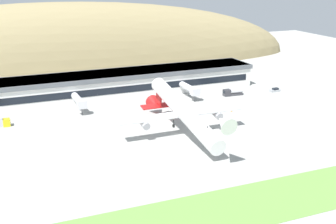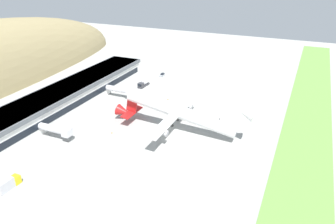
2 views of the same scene
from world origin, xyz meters
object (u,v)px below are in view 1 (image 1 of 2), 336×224
object	(u,v)px
service_car_1	(275,90)
traffic_cone_0	(124,119)
fuel_truck	(233,92)
jetway_1	(190,89)
terminal_building	(122,82)
cargo_airplane	(183,112)
traffic_cone_1	(232,111)
jetway_0	(79,101)

from	to	relation	value
service_car_1	traffic_cone_0	distance (m)	70.68
fuel_truck	jetway_1	bearing A→B (deg)	171.49
terminal_building	service_car_1	bearing A→B (deg)	-18.72
cargo_airplane	traffic_cone_1	size ratio (longest dim) A/B	95.27
jetway_0	traffic_cone_0	bearing A→B (deg)	-52.34
jetway_1	traffic_cone_1	distance (m)	22.94
jetway_0	service_car_1	bearing A→B (deg)	-3.21
jetway_0	traffic_cone_0	world-z (taller)	jetway_0
service_car_1	fuel_truck	world-z (taller)	fuel_truck
service_car_1	traffic_cone_0	size ratio (longest dim) A/B	7.99
cargo_airplane	fuel_truck	size ratio (longest dim) A/B	6.61
terminal_building	traffic_cone_0	world-z (taller)	terminal_building
jetway_0	traffic_cone_1	world-z (taller)	jetway_0
fuel_truck	traffic_cone_0	bearing A→B (deg)	-165.82
cargo_airplane	traffic_cone_0	distance (m)	26.30
terminal_building	fuel_truck	bearing A→B (deg)	-24.35
terminal_building	jetway_0	xyz separation A→B (m)	(-21.44, -15.87, -1.45)
terminal_building	service_car_1	world-z (taller)	terminal_building
cargo_airplane	jetway_1	bearing A→B (deg)	61.51
jetway_1	service_car_1	distance (m)	37.86
terminal_building	cargo_airplane	distance (m)	53.74
traffic_cone_0	service_car_1	bearing A→B (deg)	8.91
jetway_0	jetway_1	distance (m)	44.39
jetway_0	traffic_cone_1	bearing A→B (deg)	-23.18
service_car_1	traffic_cone_1	bearing A→B (deg)	-151.08
cargo_airplane	service_car_1	xyz separation A→B (m)	(57.91, 33.17, -7.12)
terminal_building	jetway_1	size ratio (longest dim) A/B	8.11
jetway_0	jetway_1	size ratio (longest dim) A/B	1.00
jetway_0	traffic_cone_0	xyz separation A→B (m)	(12.00, -15.55, -3.71)
terminal_building	jetway_0	distance (m)	26.72
service_car_1	cargo_airplane	bearing A→B (deg)	-150.20
terminal_building	service_car_1	size ratio (longest dim) A/B	24.36
traffic_cone_0	traffic_cone_1	distance (m)	39.28
service_car_1	traffic_cone_0	bearing A→B (deg)	-171.09
jetway_1	fuel_truck	xyz separation A→B (m)	(18.21, -2.73, -2.41)
jetway_1	service_car_1	bearing A→B (deg)	-6.95
jetway_1	jetway_0	bearing A→B (deg)	179.96
jetway_1	cargo_airplane	bearing A→B (deg)	-118.49
jetway_0	fuel_truck	world-z (taller)	jetway_0
jetway_1	traffic_cone_0	size ratio (longest dim) A/B	24.01
jetway_0	jetway_1	world-z (taller)	same
traffic_cone_1	traffic_cone_0	bearing A→B (deg)	170.92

